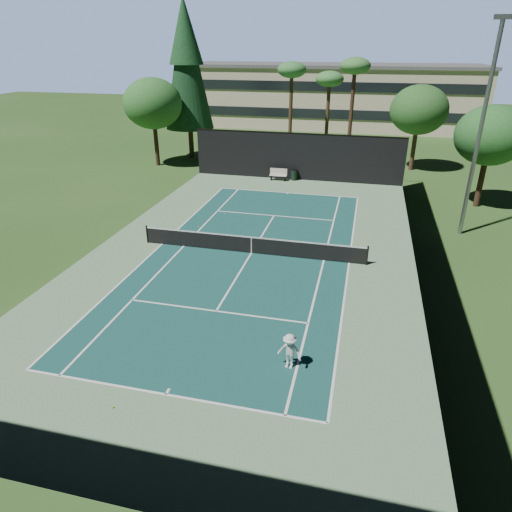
% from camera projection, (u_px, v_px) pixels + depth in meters
% --- Properties ---
extents(ground, '(160.00, 160.00, 0.00)m').
position_uv_depth(ground, '(251.00, 253.00, 25.96)').
color(ground, '#284B1C').
rests_on(ground, ground).
extents(apron_slab, '(18.00, 32.00, 0.01)m').
position_uv_depth(apron_slab, '(251.00, 253.00, 25.96)').
color(apron_slab, '#638B61').
rests_on(apron_slab, ground).
extents(court_surface, '(10.97, 23.77, 0.01)m').
position_uv_depth(court_surface, '(251.00, 253.00, 25.96)').
color(court_surface, '#164944').
rests_on(court_surface, ground).
extents(court_lines, '(11.07, 23.87, 0.01)m').
position_uv_depth(court_lines, '(251.00, 253.00, 25.96)').
color(court_lines, white).
rests_on(court_lines, ground).
extents(tennis_net, '(12.90, 0.10, 1.10)m').
position_uv_depth(tennis_net, '(251.00, 244.00, 25.73)').
color(tennis_net, black).
rests_on(tennis_net, ground).
extents(fence, '(18.04, 32.05, 4.03)m').
position_uv_depth(fence, '(252.00, 220.00, 25.17)').
color(fence, black).
rests_on(fence, ground).
extents(player, '(1.02, 0.71, 1.43)m').
position_uv_depth(player, '(290.00, 351.00, 16.52)').
color(player, silver).
rests_on(player, ground).
extents(tennis_ball_a, '(0.08, 0.08, 0.08)m').
position_uv_depth(tennis_ball_a, '(113.00, 407.00, 14.92)').
color(tennis_ball_a, '#B8CF2F').
rests_on(tennis_ball_a, ground).
extents(tennis_ball_b, '(0.06, 0.06, 0.06)m').
position_uv_depth(tennis_ball_b, '(198.00, 226.00, 29.69)').
color(tennis_ball_b, yellow).
rests_on(tennis_ball_b, ground).
extents(tennis_ball_c, '(0.07, 0.07, 0.07)m').
position_uv_depth(tennis_ball_c, '(286.00, 240.00, 27.61)').
color(tennis_ball_c, gold).
rests_on(tennis_ball_c, ground).
extents(tennis_ball_d, '(0.06, 0.06, 0.06)m').
position_uv_depth(tennis_ball_d, '(225.00, 214.00, 31.92)').
color(tennis_ball_d, yellow).
rests_on(tennis_ball_d, ground).
extents(park_bench, '(1.50, 0.45, 1.02)m').
position_uv_depth(park_bench, '(278.00, 174.00, 39.60)').
color(park_bench, beige).
rests_on(park_bench, ground).
extents(trash_bin, '(0.56, 0.56, 0.95)m').
position_uv_depth(trash_bin, '(294.00, 175.00, 39.65)').
color(trash_bin, black).
rests_on(trash_bin, ground).
extents(pine_tree, '(4.80, 4.80, 15.00)m').
position_uv_depth(pine_tree, '(186.00, 58.00, 43.86)').
color(pine_tree, '#442D1D').
rests_on(pine_tree, ground).
extents(palm_a, '(2.80, 2.80, 9.32)m').
position_uv_depth(palm_a, '(292.00, 74.00, 44.05)').
color(palm_a, '#46311E').
rests_on(palm_a, ground).
extents(palm_b, '(2.80, 2.80, 8.42)m').
position_uv_depth(palm_b, '(330.00, 82.00, 45.42)').
color(palm_b, '#47331E').
rests_on(palm_b, ground).
extents(palm_c, '(2.80, 2.80, 9.77)m').
position_uv_depth(palm_c, '(355.00, 70.00, 41.72)').
color(palm_c, '#41271C').
rests_on(palm_c, ground).
extents(decid_tree_a, '(5.12, 5.12, 7.62)m').
position_uv_depth(decid_tree_a, '(419.00, 110.00, 40.90)').
color(decid_tree_a, '#492F1F').
rests_on(decid_tree_a, ground).
extents(decid_tree_b, '(4.80, 4.80, 7.14)m').
position_uv_depth(decid_tree_b, '(491.00, 136.00, 31.38)').
color(decid_tree_b, '#41291C').
rests_on(decid_tree_b, ground).
extents(decid_tree_c, '(5.44, 5.44, 8.09)m').
position_uv_depth(decid_tree_c, '(153.00, 104.00, 42.37)').
color(decid_tree_c, '#42281C').
rests_on(decid_tree_c, ground).
extents(campus_building, '(40.50, 12.50, 8.30)m').
position_uv_depth(campus_building, '(331.00, 95.00, 64.66)').
color(campus_building, beige).
rests_on(campus_building, ground).
extents(light_pole, '(0.90, 0.25, 12.22)m').
position_uv_depth(light_pole, '(481.00, 128.00, 25.94)').
color(light_pole, gray).
rests_on(light_pole, ground).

